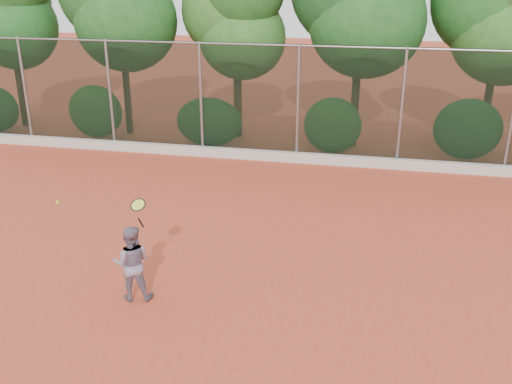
# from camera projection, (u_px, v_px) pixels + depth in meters

# --- Properties ---
(ground) EXTENTS (80.00, 80.00, 0.00)m
(ground) POSITION_uv_depth(u_px,v_px,m) (245.00, 269.00, 11.18)
(ground) COLOR #C2472D
(ground) RESTS_ON ground
(concrete_curb) EXTENTS (24.00, 0.20, 0.30)m
(concrete_curb) POSITION_uv_depth(u_px,v_px,m) (296.00, 157.00, 17.33)
(concrete_curb) COLOR beige
(concrete_curb) RESTS_ON ground
(tennis_player) EXTENTS (0.79, 0.68, 1.40)m
(tennis_player) POSITION_uv_depth(u_px,v_px,m) (132.00, 263.00, 9.97)
(tennis_player) COLOR slate
(tennis_player) RESTS_ON ground
(chainlink_fence) EXTENTS (24.09, 0.09, 3.50)m
(chainlink_fence) POSITION_uv_depth(u_px,v_px,m) (298.00, 101.00, 16.87)
(chainlink_fence) COLOR black
(chainlink_fence) RESTS_ON ground
(foliage_backdrop) EXTENTS (23.70, 3.63, 7.55)m
(foliage_backdrop) POSITION_uv_depth(u_px,v_px,m) (292.00, 6.00, 17.85)
(foliage_backdrop) COLOR #412819
(foliage_backdrop) RESTS_ON ground
(tennis_racket) EXTENTS (0.28, 0.27, 0.55)m
(tennis_racket) POSITION_uv_depth(u_px,v_px,m) (138.00, 207.00, 9.44)
(tennis_racket) COLOR black
(tennis_racket) RESTS_ON ground
(tennis_ball_in_flight) EXTENTS (0.07, 0.07, 0.07)m
(tennis_ball_in_flight) POSITION_uv_depth(u_px,v_px,m) (58.00, 202.00, 10.45)
(tennis_ball_in_flight) COLOR #B3C82D
(tennis_ball_in_flight) RESTS_ON ground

